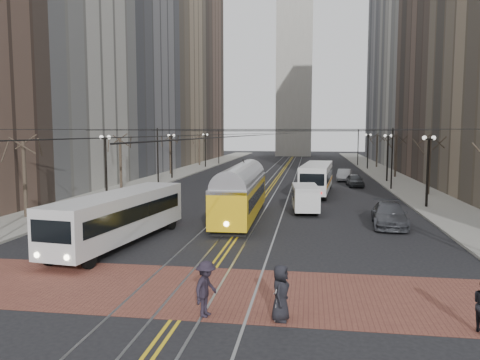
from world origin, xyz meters
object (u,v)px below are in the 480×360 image
(rear_bus, at_px, (317,179))
(pedestrian_a, at_px, (281,293))
(clock_tower, at_px, (295,14))
(pedestrian_d, at_px, (206,289))
(sedan_grey, at_px, (355,180))
(streetcar, at_px, (241,198))
(pedestrian_b, at_px, (279,297))
(sedan_silver, at_px, (344,175))
(transit_bus, at_px, (120,219))
(sedan_parked, at_px, (389,215))
(cargo_van, at_px, (305,199))

(rear_bus, distance_m, pedestrian_a, 32.13)
(clock_tower, relative_size, pedestrian_d, 34.99)
(sedan_grey, bearing_deg, streetcar, -117.87)
(clock_tower, bearing_deg, pedestrian_b, -88.21)
(clock_tower, height_order, pedestrian_d, clock_tower)
(pedestrian_b, bearing_deg, sedan_silver, -164.10)
(clock_tower, height_order, transit_bus, clock_tower)
(streetcar, xyz_separation_m, pedestrian_b, (3.88, -17.67, -0.72))
(pedestrian_a, bearing_deg, pedestrian_b, 98.89)
(sedan_silver, bearing_deg, pedestrian_b, -88.53)
(pedestrian_a, bearing_deg, rear_bus, 6.09)
(pedestrian_a, bearing_deg, transit_bus, 54.62)
(sedan_parked, bearing_deg, pedestrian_d, -113.00)
(sedan_parked, bearing_deg, sedan_grey, 94.74)
(transit_bus, bearing_deg, sedan_grey, 70.47)
(rear_bus, height_order, sedan_grey, rear_bus)
(cargo_van, bearing_deg, streetcar, -148.68)
(sedan_silver, bearing_deg, cargo_van, -92.65)
(sedan_parked, height_order, pedestrian_a, pedestrian_a)
(pedestrian_b, bearing_deg, pedestrian_d, -67.55)
(pedestrian_b, bearing_deg, rear_bus, -160.43)
(clock_tower, height_order, pedestrian_b, clock_tower)
(streetcar, xyz_separation_m, sedan_parked, (10.00, -1.17, -0.75))
(sedan_parked, bearing_deg, pedestrian_a, -105.77)
(transit_bus, relative_size, streetcar, 0.89)
(sedan_parked, xyz_separation_m, pedestrian_a, (-6.07, -16.50, 0.18))
(sedan_silver, bearing_deg, streetcar, -100.17)
(cargo_van, distance_m, pedestrian_a, 20.97)
(clock_tower, distance_m, streetcar, 97.14)
(sedan_grey, bearing_deg, pedestrian_b, -102.03)
(streetcar, height_order, pedestrian_a, streetcar)
(clock_tower, distance_m, rear_bus, 83.97)
(cargo_van, distance_m, sedan_grey, 19.16)
(transit_bus, relative_size, sedan_parked, 2.16)
(cargo_van, height_order, pedestrian_a, cargo_van)
(sedan_grey, relative_size, pedestrian_b, 2.69)
(clock_tower, bearing_deg, pedestrian_d, -89.51)
(cargo_van, distance_m, sedan_parked, 7.09)
(streetcar, bearing_deg, rear_bus, 68.21)
(pedestrian_b, bearing_deg, transit_bus, -111.97)
(pedestrian_a, bearing_deg, pedestrian_d, 98.89)
(streetcar, distance_m, rear_bus, 15.43)
(pedestrian_a, bearing_deg, sedan_grey, 0.30)
(cargo_van, height_order, sedan_silver, cargo_van)
(sedan_parked, bearing_deg, cargo_van, 145.38)
(streetcar, xyz_separation_m, rear_bus, (5.50, 14.42, -0.01))
(cargo_van, bearing_deg, pedestrian_b, -96.55)
(sedan_parked, distance_m, pedestrian_b, 17.60)
(sedan_parked, bearing_deg, sedan_silver, 96.23)
(sedan_grey, height_order, sedan_parked, sedan_parked)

